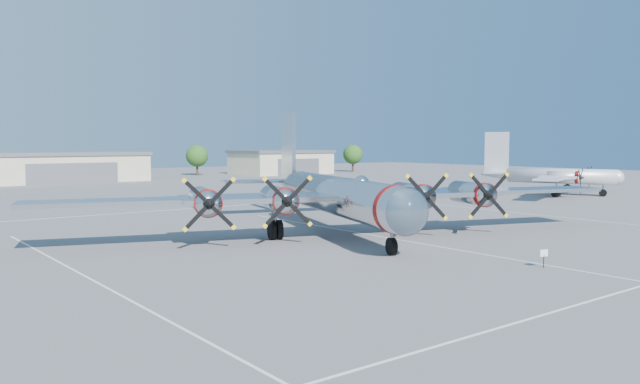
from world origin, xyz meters
TOP-DOWN VIEW (x-y plane):
  - ground at (0.00, 0.00)m, footprint 260.00×260.00m
  - parking_lines at (0.00, -1.75)m, footprint 60.00×50.08m
  - hangar_center at (0.00, 81.96)m, footprint 28.60×14.60m
  - hangar_east at (48.00, 81.96)m, footprint 20.60×14.60m
  - tree_east at (30.00, 88.00)m, footprint 4.80×4.80m
  - tree_far_east at (68.00, 80.00)m, footprint 4.80×4.80m
  - main_bomber_b29 at (-1.40, 1.60)m, footprint 52.43×43.62m
  - twin_engine_east at (45.01, 11.36)m, footprint 32.41×28.18m
  - info_placard at (-0.77, -16.45)m, footprint 0.54×0.18m

SIDE VIEW (x-z plane):
  - ground at x=0.00m, z-range 0.00..0.00m
  - main_bomber_b29 at x=-1.40m, z-range -4.96..4.96m
  - twin_engine_east at x=45.01m, z-range -4.29..4.29m
  - parking_lines at x=0.00m, z-range 0.00..0.01m
  - info_placard at x=-0.77m, z-range 0.21..1.25m
  - hangar_center at x=0.00m, z-range 0.01..5.41m
  - hangar_east at x=48.00m, z-range 0.01..5.41m
  - tree_east at x=30.00m, z-range 0.90..7.54m
  - tree_far_east at x=68.00m, z-range 0.90..7.54m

